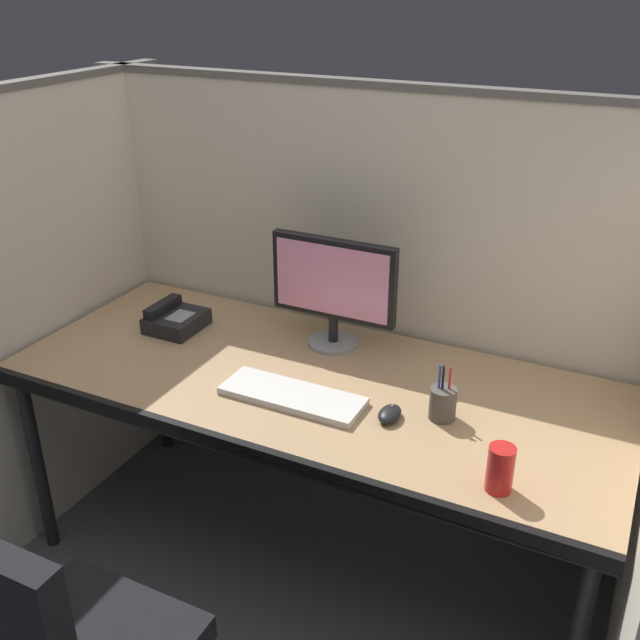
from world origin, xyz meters
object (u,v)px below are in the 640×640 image
computer_mouse (390,414)px  desk (311,394)px  desk_phone (175,320)px  monitor_center (333,286)px  pen_cup (443,403)px  soda_can (500,469)px  keyboard_main (292,396)px

computer_mouse → desk: bearing=162.6°
computer_mouse → desk_phone: 0.91m
monitor_center → pen_cup: monitor_center is taller
pen_cup → desk_phone: pen_cup is taller
desk_phone → soda_can: size_ratio=1.56×
desk → monitor_center: (-0.04, 0.25, 0.27)m
desk → soda_can: 0.71m
desk_phone → soda_can: (1.24, -0.38, 0.03)m
computer_mouse → pen_cup: pen_cup is taller
desk_phone → desk: bearing=-10.8°
monitor_center → desk_phone: 0.59m
desk → monitor_center: monitor_center is taller
desk → pen_cup: 0.44m
desk → keyboard_main: 0.14m
keyboard_main → computer_mouse: bearing=5.6°
desk_phone → soda_can: bearing=-17.0°
pen_cup → soda_can: 0.33m
keyboard_main → computer_mouse: computer_mouse is taller
keyboard_main → pen_cup: size_ratio=2.58×
keyboard_main → soda_can: bearing=-12.5°
monitor_center → keyboard_main: monitor_center is taller
monitor_center → desk: bearing=-80.3°
monitor_center → computer_mouse: 0.52m
keyboard_main → desk_phone: 0.64m
keyboard_main → desk_phone: bearing=158.4°
monitor_center → pen_cup: size_ratio=2.58×
desk_phone → pen_cup: bearing=-7.6°
desk → keyboard_main: bearing=-90.3°
desk → desk_phone: bearing=169.2°
computer_mouse → pen_cup: (0.13, 0.07, 0.03)m
computer_mouse → soda_can: soda_can is taller
monitor_center → computer_mouse: monitor_center is taller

